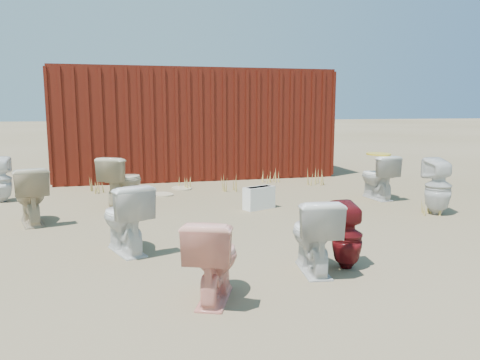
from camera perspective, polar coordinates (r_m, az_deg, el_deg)
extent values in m
plane|color=brown|center=(6.18, 1.35, -5.89)|extent=(100.00, 100.00, 0.00)
cube|color=#530E0D|center=(11.08, -5.77, 6.91)|extent=(6.00, 2.40, 2.40)
imported|color=silver|center=(5.24, -13.85, -4.51)|extent=(0.66, 0.85, 0.77)
imported|color=#FCA391|center=(3.88, -3.27, -9.51)|extent=(0.62, 0.79, 0.70)
imported|color=silver|center=(4.57, 8.91, -6.58)|extent=(0.49, 0.76, 0.73)
imported|color=#5F1013|center=(4.73, 12.91, -6.61)|extent=(0.31, 0.32, 0.66)
imported|color=white|center=(8.76, -27.12, 0.05)|extent=(0.37, 0.38, 0.75)
imported|color=#C1AF8D|center=(6.94, -24.21, -1.72)|extent=(0.63, 0.86, 0.78)
imported|color=beige|center=(7.67, -14.12, -0.15)|extent=(0.82, 0.91, 0.81)
imported|color=silver|center=(8.41, 16.43, 0.37)|extent=(0.49, 0.78, 0.76)
imported|color=silver|center=(7.47, 23.00, -0.73)|extent=(0.39, 0.40, 0.84)
ellipsoid|color=gold|center=(8.36, 16.55, 3.05)|extent=(0.39, 0.48, 0.02)
cube|color=white|center=(7.29, 2.34, -2.19)|extent=(0.54, 0.38, 0.35)
ellipsoid|color=#BFAE8A|center=(9.17, -7.11, -0.99)|extent=(0.46, 0.55, 0.02)
ellipsoid|color=#C5B68F|center=(8.58, -9.47, -1.73)|extent=(0.56, 0.59, 0.02)
cone|color=#AB9344|center=(9.09, -17.13, -0.65)|extent=(0.36, 0.36, 0.26)
cone|color=#AB9344|center=(8.78, -1.05, -0.41)|extent=(0.32, 0.32, 0.31)
cone|color=#AB9344|center=(9.69, 9.02, 0.51)|extent=(0.36, 0.36, 0.36)
cone|color=#AB9344|center=(9.19, -6.85, -0.22)|extent=(0.30, 0.30, 0.26)
cone|color=#AB9344|center=(9.84, 3.93, 0.47)|extent=(0.34, 0.34, 0.28)
cone|color=#AB9344|center=(7.47, 21.90, -2.88)|extent=(0.28, 0.28, 0.27)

